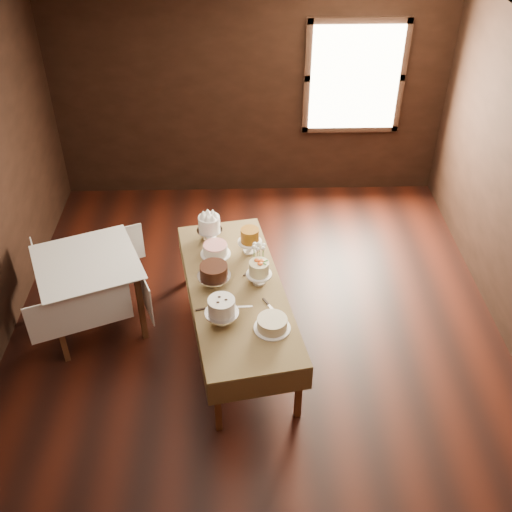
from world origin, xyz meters
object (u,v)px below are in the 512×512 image
object	(u,v)px
side_table	(88,269)
flower_vase	(259,267)
cake_swirl	(222,312)
cake_server_c	(223,273)
display_table	(236,292)
cake_flowers	(259,274)
cake_cream	(272,324)
cake_server_d	(254,268)
cake_caramel	(250,242)
cake_chocolate	(214,275)
cake_server_a	(244,307)
cake_server_b	(272,309)
cake_server_e	(213,307)
cake_meringue	(209,229)
cake_lattice	(215,250)

from	to	relation	value
side_table	flower_vase	world-z (taller)	flower_vase
cake_swirl	flower_vase	world-z (taller)	cake_swirl
cake_server_c	display_table	bearing A→B (deg)	-159.83
cake_flowers	cake_cream	bearing A→B (deg)	-81.43
side_table	flower_vase	xyz separation A→B (m)	(1.66, -0.05, 0.04)
cake_swirl	cake_server_d	size ratio (longest dim) A/B	1.36
side_table	cake_swirl	distance (m)	1.52
cake_caramel	cake_server_c	world-z (taller)	cake_caramel
cake_chocolate	cake_server_a	xyz separation A→B (m)	(0.28, -0.33, -0.10)
cake_flowers	cake_swirl	bearing A→B (deg)	-122.28
cake_swirl	display_table	bearing A→B (deg)	75.28
cake_swirl	cake_server_a	size ratio (longest dim) A/B	1.36
cake_server_d	cake_chocolate	bearing A→B (deg)	160.68
cake_caramel	side_table	bearing A→B (deg)	-169.77
cake_swirl	cake_flowers	bearing A→B (deg)	57.72
display_table	side_table	size ratio (longest dim) A/B	1.88
cake_chocolate	flower_vase	xyz separation A→B (m)	(0.43, 0.17, -0.04)
cake_caramel	cake_server_c	xyz separation A→B (m)	(-0.27, -0.34, -0.12)
cake_server_b	display_table	bearing A→B (deg)	-162.16
cake_cream	cake_server_a	world-z (taller)	cake_cream
cake_server_a	cake_server_e	xyz separation A→B (m)	(-0.28, 0.00, 0.00)
display_table	cake_cream	size ratio (longest dim) A/B	7.21
cake_flowers	cake_swirl	distance (m)	0.64
cake_flowers	cake_server_e	world-z (taller)	cake_flowers
cake_swirl	side_table	bearing A→B (deg)	150.39
cake_server_b	cake_flowers	bearing A→B (deg)	167.47
cake_meringue	cake_caramel	size ratio (longest dim) A/B	1.00
cake_meringue	cake_chocolate	bearing A→B (deg)	-84.83
display_table	cake_flowers	xyz separation A→B (m)	(0.22, 0.07, 0.16)
side_table	cake_cream	xyz separation A→B (m)	(1.76, -0.84, 0.03)
cake_server_c	cake_server_d	xyz separation A→B (m)	(0.31, 0.07, 0.00)
cake_caramel	cake_flowers	size ratio (longest dim) A/B	1.12
cake_cream	flower_vase	distance (m)	0.79
cake_server_a	cake_server_b	bearing A→B (deg)	-10.90
cake_chocolate	cake_meringue	bearing A→B (deg)	95.17
cake_server_e	cake_server_b	bearing A→B (deg)	-19.80
cake_flowers	cake_swirl	world-z (taller)	cake_swirl
cake_chocolate	cake_flowers	xyz separation A→B (m)	(0.42, 0.01, 0.01)
side_table	cake_cream	size ratio (longest dim) A/B	3.84
cake_meringue	cake_server_e	size ratio (longest dim) A/B	1.18
cake_server_e	cake_server_d	bearing A→B (deg)	40.41
cake_flowers	flower_vase	bearing A→B (deg)	89.22
cake_chocolate	cake_swirl	size ratio (longest dim) A/B	1.10
side_table	cake_caramel	distance (m)	1.61
cake_lattice	cake_cream	size ratio (longest dim) A/B	0.94
display_table	cake_flowers	size ratio (longest dim) A/B	9.28
display_table	cake_chocolate	bearing A→B (deg)	163.36
cake_cream	cake_server_b	size ratio (longest dim) A/B	1.35
display_table	cake_caramel	distance (m)	0.61
cake_server_d	cake_flowers	bearing A→B (deg)	-130.43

